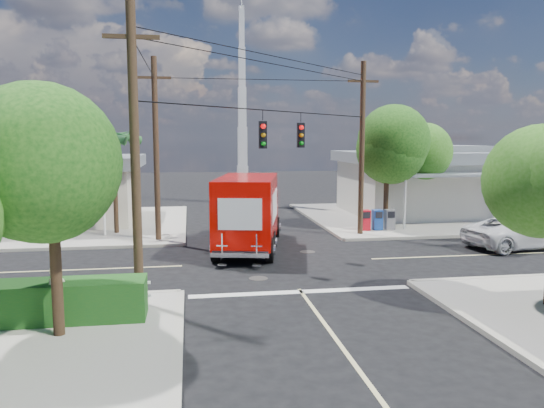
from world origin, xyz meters
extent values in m
plane|color=black|center=(0.00, 0.00, 0.00)|extent=(120.00, 120.00, 0.00)
cube|color=#A19C92|center=(11.00, 11.00, 0.07)|extent=(14.00, 14.00, 0.14)
cube|color=#A6A193|center=(4.00, 11.00, 0.07)|extent=(0.25, 14.00, 0.14)
cube|color=#A6A193|center=(11.00, 4.00, 0.07)|extent=(14.00, 0.25, 0.14)
cube|color=#A19C92|center=(-11.00, 11.00, 0.07)|extent=(14.00, 14.00, 0.14)
cube|color=#A6A193|center=(-4.00, 11.00, 0.07)|extent=(0.25, 14.00, 0.14)
cube|color=#A6A193|center=(-11.00, 4.00, 0.07)|extent=(14.00, 0.25, 0.14)
cube|color=#A6A193|center=(4.00, -11.00, 0.07)|extent=(0.25, 14.00, 0.14)
cube|color=#A6A193|center=(-4.00, -11.00, 0.07)|extent=(0.25, 14.00, 0.14)
cube|color=beige|center=(0.00, 10.00, 0.01)|extent=(0.12, 12.00, 0.01)
cube|color=beige|center=(0.00, -10.00, 0.01)|extent=(0.12, 12.00, 0.01)
cube|color=beige|center=(10.00, 0.00, 0.01)|extent=(12.00, 0.12, 0.01)
cube|color=beige|center=(-10.00, 0.00, 0.01)|extent=(12.00, 0.12, 0.01)
cube|color=silver|center=(0.00, -4.30, 0.01)|extent=(7.50, 0.40, 0.01)
cube|color=silver|center=(12.50, 12.00, 1.84)|extent=(11.00, 8.00, 3.40)
cube|color=gray|center=(12.50, 12.00, 3.89)|extent=(11.80, 8.80, 0.70)
cube|color=gray|center=(12.50, 12.00, 4.39)|extent=(6.05, 4.40, 0.50)
cube|color=gray|center=(12.50, 7.10, 3.04)|extent=(9.90, 1.80, 0.15)
cylinder|color=silver|center=(8.10, 6.30, 1.59)|extent=(0.12, 0.12, 2.90)
cube|color=beige|center=(-12.00, 12.50, 1.74)|extent=(10.00, 8.00, 3.20)
cube|color=gray|center=(-12.00, 12.50, 3.69)|extent=(10.80, 8.80, 0.70)
cube|color=gray|center=(-12.00, 12.50, 4.19)|extent=(5.50, 4.40, 0.50)
cube|color=gray|center=(-12.00, 7.60, 2.84)|extent=(9.00, 1.80, 0.15)
cylinder|color=silver|center=(-8.00, 6.80, 1.49)|extent=(0.12, 0.12, 2.70)
cube|color=silver|center=(0.50, 20.00, 1.50)|extent=(0.80, 0.80, 3.00)
cube|color=silver|center=(0.50, 20.00, 4.50)|extent=(0.70, 0.70, 3.00)
cube|color=silver|center=(0.50, 20.00, 7.50)|extent=(0.60, 0.60, 3.00)
cube|color=silver|center=(0.50, 20.00, 10.50)|extent=(0.50, 0.50, 3.00)
cube|color=silver|center=(0.50, 20.00, 13.50)|extent=(0.40, 0.40, 3.00)
cylinder|color=#422D1C|center=(-7.00, -7.50, 2.00)|extent=(0.28, 0.28, 3.71)
sphere|color=#134510|center=(-7.00, -7.50, 4.32)|extent=(3.71, 3.71, 3.71)
sphere|color=#134510|center=(-7.40, -7.30, 4.55)|extent=(3.02, 3.02, 3.02)
sphere|color=#134510|center=(-6.65, -7.80, 4.20)|extent=(3.25, 3.25, 3.25)
cylinder|color=#422D1C|center=(7.20, 6.80, 2.19)|extent=(0.28, 0.28, 4.10)
sphere|color=#134510|center=(7.20, 6.80, 4.75)|extent=(4.10, 4.10, 4.10)
sphere|color=#134510|center=(6.80, 7.00, 5.00)|extent=(3.33, 3.33, 3.33)
sphere|color=#134510|center=(7.55, 6.50, 4.62)|extent=(3.58, 3.58, 3.58)
cylinder|color=#422D1C|center=(9.80, 9.00, 1.93)|extent=(0.28, 0.28, 3.58)
sphere|color=#296814|center=(9.80, 9.00, 4.17)|extent=(3.58, 3.58, 3.58)
sphere|color=#296814|center=(9.40, 9.20, 4.40)|extent=(2.91, 2.91, 2.91)
sphere|color=#296814|center=(10.15, 8.70, 4.06)|extent=(3.14, 3.14, 3.14)
sphere|color=#296814|center=(6.60, -7.00, 4.24)|extent=(2.81, 2.81, 2.81)
cylinder|color=#422D1C|center=(-7.50, 7.50, 2.64)|extent=(0.24, 0.24, 5.00)
cone|color=#26602A|center=(-6.60, 7.50, 5.24)|extent=(0.50, 2.06, 0.98)
cone|color=#26602A|center=(-6.94, 8.20, 5.24)|extent=(1.92, 1.68, 0.98)
cone|color=#26602A|center=(-7.70, 8.38, 5.24)|extent=(2.12, 0.95, 0.98)
cone|color=#26602A|center=(-8.31, 7.89, 5.24)|extent=(1.34, 2.07, 0.98)
cone|color=#26602A|center=(-8.31, 7.11, 5.24)|extent=(1.34, 2.07, 0.98)
cone|color=#26602A|center=(-7.70, 6.62, 5.24)|extent=(2.12, 0.95, 0.98)
cone|color=#26602A|center=(-6.94, 6.80, 5.24)|extent=(1.92, 1.68, 0.98)
cylinder|color=#422D1C|center=(-9.50, 9.00, 2.44)|extent=(0.24, 0.24, 4.60)
cone|color=#26602A|center=(-8.60, 9.00, 4.84)|extent=(0.50, 2.06, 0.98)
cone|color=#26602A|center=(-8.94, 9.70, 4.84)|extent=(1.92, 1.68, 0.98)
cone|color=#26602A|center=(-9.70, 9.88, 4.84)|extent=(2.12, 0.95, 0.98)
cone|color=#26602A|center=(-10.31, 9.39, 4.84)|extent=(1.34, 2.07, 0.98)
cone|color=#26602A|center=(-10.31, 8.61, 4.84)|extent=(1.34, 2.07, 0.98)
cone|color=#26602A|center=(-9.70, 8.12, 4.84)|extent=(2.12, 0.95, 0.98)
cone|color=#26602A|center=(-8.94, 8.30, 4.84)|extent=(1.92, 1.68, 0.98)
cylinder|color=#473321|center=(-5.20, -5.20, 4.50)|extent=(0.28, 0.28, 9.00)
cube|color=#473321|center=(-5.20, -5.20, 8.00)|extent=(1.60, 0.12, 0.12)
cylinder|color=#473321|center=(5.20, 5.20, 4.50)|extent=(0.28, 0.28, 9.00)
cube|color=#473321|center=(5.20, 5.20, 8.00)|extent=(1.60, 0.12, 0.12)
cylinder|color=#473321|center=(-5.20, 5.20, 4.50)|extent=(0.28, 0.28, 9.00)
cube|color=#473321|center=(-5.20, 5.20, 8.00)|extent=(1.60, 0.12, 0.12)
cylinder|color=black|center=(0.00, 0.00, 6.20)|extent=(10.43, 10.43, 0.04)
cube|color=black|center=(-0.80, -0.80, 5.25)|extent=(0.30, 0.24, 1.05)
sphere|color=red|center=(-0.80, -0.94, 5.58)|extent=(0.20, 0.20, 0.20)
cube|color=black|center=(1.10, 1.10, 5.25)|extent=(0.30, 0.24, 1.05)
sphere|color=red|center=(1.10, 0.96, 5.58)|extent=(0.20, 0.20, 0.20)
cube|color=silver|center=(-7.80, -5.60, 0.49)|extent=(5.94, 0.05, 0.08)
cube|color=silver|center=(-7.80, -5.60, 0.89)|extent=(5.94, 0.05, 0.08)
cube|color=silver|center=(-5.00, -5.60, 0.64)|extent=(0.09, 0.06, 1.00)
cube|color=#164C19|center=(-8.00, -6.40, 0.69)|extent=(6.20, 1.20, 1.10)
cube|color=red|center=(5.80, 6.20, 0.69)|extent=(0.50, 0.50, 1.10)
cube|color=navy|center=(6.50, 6.20, 0.69)|extent=(0.50, 0.50, 1.10)
cube|color=slate|center=(7.20, 6.20, 0.69)|extent=(0.50, 0.50, 1.10)
cube|color=black|center=(-0.91, 3.04, 0.54)|extent=(3.79, 7.90, 0.24)
cube|color=#CC0701|center=(-0.29, 5.95, 1.32)|extent=(2.63, 2.11, 2.14)
cube|color=black|center=(-0.14, 6.61, 1.70)|extent=(2.05, 0.67, 0.93)
cube|color=silver|center=(-0.10, 6.80, 0.63)|extent=(2.22, 0.59, 0.34)
cube|color=#CC0701|center=(-1.09, 2.18, 2.00)|extent=(3.57, 6.04, 2.83)
cube|color=white|center=(0.12, 1.92, 2.14)|extent=(0.76, 3.43, 1.27)
cube|color=white|center=(-2.30, 2.44, 2.14)|extent=(0.76, 3.43, 1.27)
cube|color=white|center=(-1.69, -0.60, 2.14)|extent=(1.72, 0.39, 1.27)
cube|color=silver|center=(-1.72, -0.72, 0.54)|extent=(2.34, 0.73, 0.18)
cube|color=silver|center=(-2.41, -0.70, 0.93)|extent=(0.44, 0.15, 0.97)
cube|color=silver|center=(-1.08, -0.99, 0.93)|extent=(0.44, 0.15, 0.97)
cylinder|color=black|center=(-1.41, 6.04, 0.54)|extent=(0.53, 1.11, 1.07)
cylinder|color=black|center=(0.78, 5.57, 0.54)|extent=(0.53, 1.11, 1.07)
cylinder|color=black|center=(-2.60, 0.51, 0.54)|extent=(0.53, 1.11, 1.07)
cylinder|color=black|center=(-0.41, 0.04, 0.54)|extent=(0.53, 1.11, 1.07)
imported|color=silver|center=(11.63, 1.14, 0.74)|extent=(5.62, 3.27, 1.47)
imported|color=beige|center=(-7.23, -6.58, 0.92)|extent=(0.68, 0.66, 1.57)
camera|label=1|loc=(-3.65, -21.21, 5.12)|focal=35.00mm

